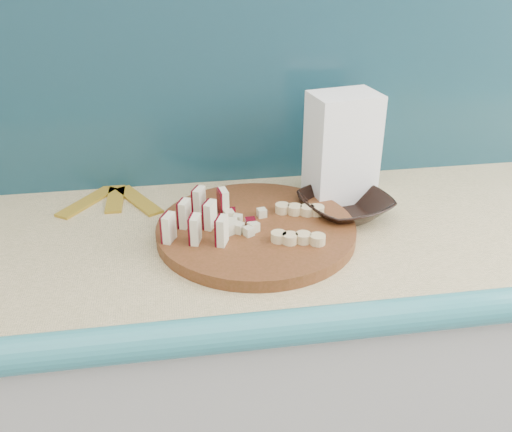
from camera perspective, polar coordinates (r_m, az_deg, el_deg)
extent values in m
cube|color=silver|center=(1.32, -3.81, 19.59)|extent=(3.60, 0.04, 2.60)
cube|color=beige|center=(1.47, 2.57, -17.82)|extent=(2.20, 0.60, 0.88)
cube|color=tan|center=(1.18, 3.04, -2.29)|extent=(2.20, 0.60, 0.03)
cube|color=teal|center=(0.95, 6.78, -11.37)|extent=(2.20, 0.06, 0.03)
cube|color=teal|center=(1.35, 0.79, 13.75)|extent=(2.20, 0.02, 0.50)
cylinder|color=#45290E|center=(1.16, 0.00, -1.42)|extent=(0.50, 0.50, 0.03)
cube|color=#F0E9C0|center=(1.10, -8.67, -1.19)|extent=(0.02, 0.04, 0.06)
cube|color=#49050F|center=(1.10, -9.13, -1.16)|extent=(0.01, 0.03, 0.06)
cube|color=#F0E9C0|center=(1.14, -7.11, 0.23)|extent=(0.02, 0.04, 0.06)
cube|color=#49050F|center=(1.15, -7.55, 0.26)|extent=(0.01, 0.03, 0.06)
cube|color=#F0E9C0|center=(1.19, -5.67, 1.54)|extent=(0.02, 0.04, 0.06)
cube|color=#49050F|center=(1.19, -6.10, 1.56)|extent=(0.01, 0.03, 0.06)
cube|color=#F0E9C0|center=(1.08, -6.04, -1.34)|extent=(0.02, 0.04, 0.06)
cube|color=#49050F|center=(1.09, -6.51, -1.31)|extent=(0.01, 0.03, 0.06)
cube|color=#F0E9C0|center=(1.13, -4.58, 0.10)|extent=(0.02, 0.04, 0.06)
cube|color=#49050F|center=(1.14, -5.03, 0.13)|extent=(0.01, 0.03, 0.06)
cube|color=#F0E9C0|center=(1.18, -3.23, 1.42)|extent=(0.02, 0.04, 0.06)
cube|color=#49050F|center=(1.19, -3.67, 1.44)|extent=(0.01, 0.03, 0.06)
cube|color=#F0E9C0|center=(1.08, -3.36, -1.49)|extent=(0.02, 0.04, 0.06)
cube|color=#49050F|center=(1.08, -3.84, -1.46)|extent=(0.01, 0.03, 0.06)
cube|color=beige|center=(1.15, -0.78, -0.40)|extent=(0.02, 0.02, 0.02)
cube|color=beige|center=(1.15, -0.43, -0.25)|extent=(0.02, 0.02, 0.02)
cube|color=#49050F|center=(1.16, -0.34, 0.03)|extent=(0.02, 0.02, 0.02)
cube|color=beige|center=(1.16, -1.02, -0.14)|extent=(0.02, 0.02, 0.02)
cube|color=beige|center=(1.17, -1.29, 0.05)|extent=(0.02, 0.02, 0.02)
cube|color=beige|center=(1.17, -1.87, 0.14)|extent=(0.02, 0.02, 0.02)
cube|color=beige|center=(1.16, -1.72, -0.22)|extent=(0.02, 0.02, 0.02)
cube|color=beige|center=(1.15, -2.20, -0.32)|extent=(0.02, 0.02, 0.02)
cube|color=#49050F|center=(1.14, -2.54, -0.60)|extent=(0.02, 0.02, 0.02)
cube|color=beige|center=(1.14, -1.72, -0.62)|extent=(0.02, 0.02, 0.02)
cube|color=beige|center=(1.13, -1.59, -0.88)|extent=(0.02, 0.02, 0.02)
cube|color=beige|center=(1.14, -1.16, -0.57)|extent=(0.02, 0.02, 0.02)
cube|color=beige|center=(1.14, -0.77, -0.71)|extent=(0.02, 0.02, 0.02)
cube|color=beige|center=(1.14, -0.17, -0.68)|extent=(0.02, 0.02, 0.02)
cylinder|color=#D5BA82|center=(1.09, 2.28, -2.13)|extent=(0.03, 0.03, 0.02)
cylinder|color=#D5BA82|center=(1.09, 3.55, -2.19)|extent=(0.03, 0.03, 0.02)
cylinder|color=#D5BA82|center=(1.09, 4.82, -2.26)|extent=(0.03, 0.03, 0.02)
cylinder|color=#D5BA82|center=(1.09, 6.10, -2.33)|extent=(0.03, 0.03, 0.02)
cylinder|color=#D5BA82|center=(1.20, 2.72, 0.77)|extent=(0.03, 0.03, 0.02)
cylinder|color=#D5BA82|center=(1.20, 3.88, 0.71)|extent=(0.03, 0.03, 0.02)
cylinder|color=#D5BA82|center=(1.20, 5.03, 0.65)|extent=(0.03, 0.03, 0.02)
cylinder|color=#D5BA82|center=(1.20, 6.19, 0.59)|extent=(0.03, 0.03, 0.02)
imported|color=black|center=(1.25, 8.90, 0.99)|extent=(0.24, 0.24, 0.05)
cube|color=white|center=(1.28, 8.57, 6.75)|extent=(0.16, 0.13, 0.25)
cube|color=gold|center=(1.35, -16.53, 1.37)|extent=(0.13, 0.16, 0.01)
cube|color=gold|center=(1.36, -13.83, 1.96)|extent=(0.04, 0.17, 0.01)
cube|color=gold|center=(1.33, -11.67, 1.54)|extent=(0.11, 0.16, 0.01)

